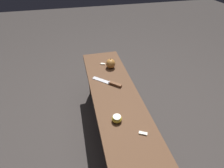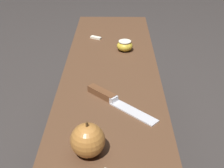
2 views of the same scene
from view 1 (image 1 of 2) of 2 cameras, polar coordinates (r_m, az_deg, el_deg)
name	(u,v)px [view 1 (image 1 of 2)]	position (r m, az deg, el deg)	size (l,w,h in m)	color
ground_plane	(115,134)	(1.54, 1.02, -16.03)	(8.00, 8.00, 0.00)	#383330
wooden_bench	(116,105)	(1.27, 1.19, -6.94)	(1.25, 0.32, 0.44)	brown
knife	(111,83)	(1.30, -0.29, 0.30)	(0.19, 0.20, 0.02)	silver
apple_whole	(111,64)	(1.46, -0.45, 6.68)	(0.08, 0.08, 0.09)	#B27233
apple_cut	(117,119)	(1.04, 1.59, -11.25)	(0.06, 0.06, 0.04)	gold
apple_slice_near_knife	(143,133)	(1.01, 10.11, -15.56)	(0.04, 0.05, 0.01)	white
apple_slice_center	(103,64)	(1.53, -2.98, 6.58)	(0.03, 0.04, 0.01)	white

